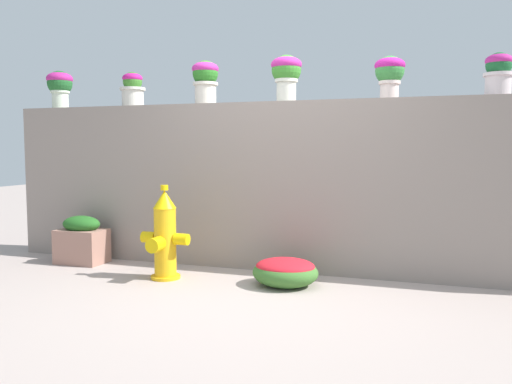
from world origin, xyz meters
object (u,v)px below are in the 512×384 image
at_px(potted_plant_0, 60,85).
at_px(flower_bush_left, 285,271).
at_px(potted_plant_5, 499,71).
at_px(potted_plant_4, 390,72).
at_px(planter_box, 82,240).
at_px(fire_hydrant, 165,237).
at_px(potted_plant_3, 286,72).
at_px(potted_plant_1, 133,88).
at_px(potted_plant_2, 205,78).

relative_size(potted_plant_0, flower_bush_left, 0.75).
distance_m(potted_plant_0, potted_plant_5, 4.76).
xyz_separation_m(potted_plant_4, planter_box, (-3.18, -0.51, -1.73)).
relative_size(fire_hydrant, planter_box, 1.74).
xyz_separation_m(potted_plant_4, potted_plant_5, (0.95, 0.01, -0.04)).
relative_size(potted_plant_5, flower_bush_left, 0.65).
bearing_deg(fire_hydrant, planter_box, 165.00).
bearing_deg(planter_box, potted_plant_3, 13.10).
relative_size(potted_plant_1, flower_bush_left, 0.65).
relative_size(potted_plant_0, potted_plant_1, 1.14).
distance_m(flower_bush_left, planter_box, 2.36).
relative_size(fire_hydrant, flower_bush_left, 1.49).
height_order(potted_plant_0, flower_bush_left, potted_plant_0).
xyz_separation_m(potted_plant_1, flower_bush_left, (2.00, -0.71, -1.79)).
height_order(potted_plant_0, fire_hydrant, potted_plant_0).
distance_m(potted_plant_5, planter_box, 4.49).
xyz_separation_m(potted_plant_1, potted_plant_4, (2.83, -0.01, 0.05)).
bearing_deg(potted_plant_1, potted_plant_3, -0.37).
xyz_separation_m(potted_plant_3, flower_bush_left, (0.19, -0.69, -1.88)).
relative_size(potted_plant_1, potted_plant_3, 0.82).
bearing_deg(fire_hydrant, potted_plant_2, 85.24).
distance_m(potted_plant_2, potted_plant_4, 1.92).
bearing_deg(planter_box, flower_bush_left, -4.70).
xyz_separation_m(potted_plant_2, potted_plant_4, (1.92, 0.01, -0.02)).
height_order(potted_plant_0, potted_plant_5, potted_plant_0).
bearing_deg(potted_plant_0, potted_plant_2, 0.30).
xyz_separation_m(potted_plant_0, potted_plant_5, (4.76, 0.02, -0.06)).
xyz_separation_m(potted_plant_0, flower_bush_left, (2.98, -0.68, -1.86)).
relative_size(potted_plant_0, potted_plant_5, 1.15).
bearing_deg(potted_plant_2, fire_hydrant, -94.76).
height_order(potted_plant_0, potted_plant_2, potted_plant_2).
xyz_separation_m(flower_bush_left, planter_box, (-2.35, 0.19, 0.11)).
height_order(potted_plant_1, potted_plant_3, potted_plant_3).
height_order(potted_plant_2, potted_plant_3, potted_plant_3).
distance_m(potted_plant_0, potted_plant_2, 1.88).
height_order(potted_plant_2, potted_plant_4, potted_plant_2).
distance_m(potted_plant_1, potted_plant_4, 2.83).
relative_size(potted_plant_2, potted_plant_4, 1.14).
bearing_deg(potted_plant_2, planter_box, -158.26).
relative_size(potted_plant_2, fire_hydrant, 0.52).
distance_m(potted_plant_1, fire_hydrant, 1.92).
relative_size(potted_plant_1, planter_box, 0.76).
bearing_deg(flower_bush_left, planter_box, 175.30).
xyz_separation_m(potted_plant_1, planter_box, (-0.35, -0.51, -1.68)).
height_order(potted_plant_3, fire_hydrant, potted_plant_3).
distance_m(potted_plant_0, planter_box, 1.92).
relative_size(potted_plant_3, fire_hydrant, 0.53).
relative_size(potted_plant_5, fire_hydrant, 0.44).
bearing_deg(potted_plant_2, potted_plant_0, -179.70).
bearing_deg(potted_plant_3, potted_plant_2, -179.96).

